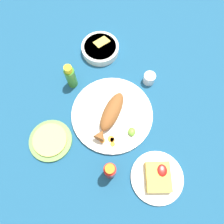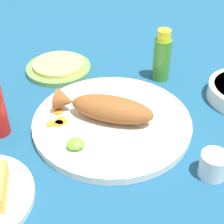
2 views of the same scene
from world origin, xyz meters
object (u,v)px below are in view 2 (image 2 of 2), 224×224
at_px(fried_fish, 106,108).
at_px(tortilla_plate, 59,68).
at_px(fork_far, 143,139).
at_px(hot_sauce_bottle_green, 162,57).
at_px(fork_near, 152,127).
at_px(salt_cup, 213,166).
at_px(main_plate, 112,122).

relative_size(fried_fish, tortilla_plate, 1.27).
height_order(fork_far, hot_sauce_bottle_green, hot_sauce_bottle_green).
height_order(fork_near, salt_cup, salt_cup).
xyz_separation_m(fried_fish, tortilla_plate, (-0.10, 0.26, -0.04)).
distance_m(main_plate, fried_fish, 0.04).
xyz_separation_m(fried_fish, fork_far, (0.07, -0.08, -0.03)).
relative_size(hot_sauce_bottle_green, tortilla_plate, 0.78).
bearing_deg(tortilla_plate, salt_cup, -57.38).
height_order(main_plate, fried_fish, fried_fish).
bearing_deg(main_plate, fork_far, -55.21).
bearing_deg(fried_fish, fork_far, -25.87).
xyz_separation_m(fried_fish, fork_near, (0.10, -0.05, -0.03)).
bearing_deg(fried_fish, fork_near, -1.51).
relative_size(fork_far, tortilla_plate, 0.98).
bearing_deg(main_plate, tortilla_plate, 113.30).
xyz_separation_m(main_plate, fork_far, (0.05, -0.08, 0.01)).
distance_m(fried_fish, fork_far, 0.11).
distance_m(salt_cup, tortilla_plate, 0.53).
bearing_deg(tortilla_plate, hot_sauce_bottle_green, -16.70).
bearing_deg(salt_cup, fork_near, 122.76).
relative_size(fork_far, hot_sauce_bottle_green, 1.26).
bearing_deg(tortilla_plate, fried_fish, -68.63).
height_order(hot_sauce_bottle_green, salt_cup, hot_sauce_bottle_green).
distance_m(main_plate, salt_cup, 0.25).
relative_size(main_plate, fork_far, 2.02).
bearing_deg(tortilla_plate, fork_far, -63.88).
xyz_separation_m(main_plate, tortilla_plate, (-0.12, 0.27, -0.00)).
distance_m(fried_fish, hot_sauce_bottle_green, 0.25).
bearing_deg(fork_far, hot_sauce_bottle_green, 84.37).
bearing_deg(hot_sauce_bottle_green, fork_far, -112.71).
bearing_deg(fork_near, hot_sauce_bottle_green, 97.99).
xyz_separation_m(fork_near, fork_far, (-0.03, -0.04, 0.00)).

